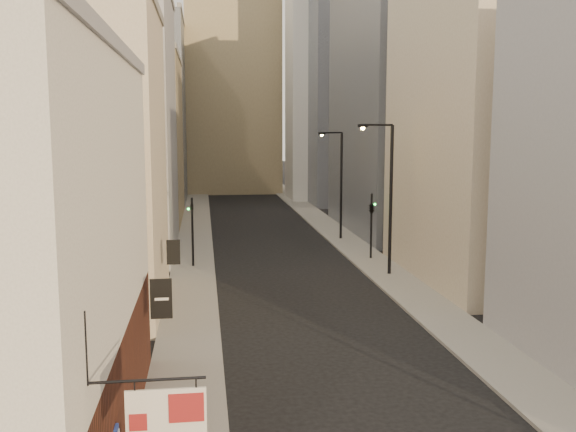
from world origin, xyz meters
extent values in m
cube|color=gray|center=(-6.50, 55.00, 0.07)|extent=(3.00, 140.00, 0.15)
cube|color=gray|center=(6.50, 55.00, 0.07)|extent=(3.00, 140.00, 0.15)
cube|color=#512518|center=(-11.00, 9.00, 2.00)|extent=(6.00, 16.00, 4.00)
cube|color=beige|center=(-11.00, 9.00, 8.00)|extent=(6.00, 16.00, 8.00)
cube|color=gray|center=(-8.20, 9.00, 12.10)|extent=(0.60, 16.00, 0.40)
cylinder|color=black|center=(-6.90, 3.00, 4.90)|extent=(2.40, 0.06, 0.06)
cube|color=beige|center=(-6.50, 3.00, 4.15)|extent=(1.60, 0.06, 1.10)
cube|color=maroon|center=(-6.10, 3.00, 4.30)|extent=(0.70, 0.10, 0.60)
cube|color=maroon|center=(-7.05, 3.00, 4.05)|extent=(0.35, 0.10, 0.35)
cube|color=black|center=(-7.30, 14.00, 3.60)|extent=(0.80, 0.08, 1.50)
cube|color=black|center=(-7.30, 24.00, 3.40)|extent=(0.70, 0.08, 1.30)
cube|color=tan|center=(-12.00, 26.00, 8.00)|extent=(8.00, 12.00, 16.00)
cube|color=gray|center=(-12.00, 42.00, 10.00)|extent=(8.00, 16.00, 20.00)
cube|color=#8B7956|center=(-12.00, 60.00, 8.50)|extent=(8.00, 18.00, 17.00)
cube|color=gray|center=(-12.00, 80.00, 12.00)|extent=(8.00, 20.00, 24.00)
cube|color=tan|center=(12.00, 30.00, 10.00)|extent=(8.00, 16.00, 20.00)
cube|color=gray|center=(12.00, 50.00, 13.00)|extent=(8.00, 20.00, 26.00)
cube|color=gray|center=(18.00, 78.00, 25.00)|extent=(20.00, 22.00, 50.00)
cube|color=#8B7956|center=(-1.00, 92.00, 14.00)|extent=(14.00, 14.00, 28.00)
cube|color=silver|center=(10.00, 78.00, 17.00)|extent=(8.00, 8.00, 34.00)
cylinder|color=black|center=(6.56, 31.44, 5.01)|extent=(0.22, 0.22, 10.02)
cylinder|color=black|center=(5.50, 31.12, 10.02)|extent=(2.17, 0.77, 0.13)
cube|color=black|center=(4.43, 30.79, 9.96)|extent=(0.66, 0.41, 0.20)
sphere|color=gold|center=(4.43, 30.79, 9.82)|extent=(0.27, 0.27, 0.27)
cylinder|color=black|center=(6.27, 45.44, 4.70)|extent=(0.21, 0.21, 9.41)
cylinder|color=black|center=(5.32, 45.02, 9.41)|extent=(1.96, 0.96, 0.13)
cube|color=black|center=(4.36, 44.59, 9.36)|extent=(0.62, 0.44, 0.19)
sphere|color=gold|center=(4.36, 44.59, 9.22)|extent=(0.25, 0.25, 0.25)
cylinder|color=black|center=(-6.50, 35.62, 2.50)|extent=(0.16, 0.16, 5.00)
imported|color=black|center=(-6.50, 35.62, 4.20)|extent=(0.54, 0.54, 1.33)
sphere|color=#19E533|center=(-6.75, 35.62, 4.20)|extent=(0.16, 0.16, 0.16)
cylinder|color=black|center=(6.67, 36.63, 2.50)|extent=(0.16, 0.16, 5.00)
imported|color=black|center=(6.67, 36.63, 4.20)|extent=(0.70, 0.70, 1.35)
sphere|color=#19E533|center=(6.92, 36.63, 4.20)|extent=(0.16, 0.16, 0.16)
camera|label=1|loc=(-5.68, -9.32, 9.83)|focal=40.00mm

